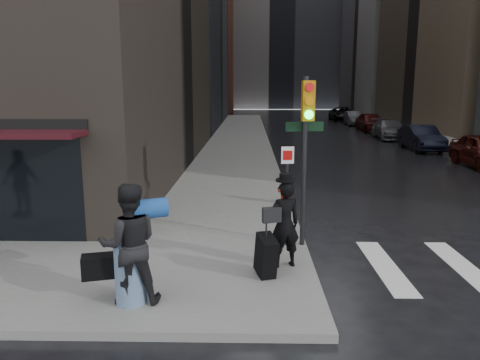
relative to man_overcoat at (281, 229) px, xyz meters
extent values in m
plane|color=black|center=(-1.32, -0.49, -0.94)|extent=(140.00, 140.00, 0.00)
cube|color=slate|center=(-1.32, 26.51, -0.86)|extent=(4.00, 50.00, 0.15)
cube|color=slate|center=(12.18, 26.51, -0.86)|extent=(3.00, 50.00, 0.15)
cube|color=silver|center=(2.18, 0.51, -0.93)|extent=(0.50, 3.00, 0.01)
cube|color=silver|center=(3.78, 0.51, -0.93)|extent=(0.50, 3.00, 0.01)
cube|color=brown|center=(-14.32, 61.51, 12.06)|extent=(22.00, 20.00, 26.00)
cube|color=gray|center=(24.68, 57.51, 11.56)|extent=(22.00, 20.00, 25.00)
cube|color=gray|center=(4.68, 77.51, 15.06)|extent=(40.00, 12.00, 32.00)
imported|color=black|center=(0.08, 0.11, 0.06)|extent=(0.71, 0.58, 1.70)
cylinder|color=black|center=(0.08, 0.11, 0.94)|extent=(0.36, 0.36, 0.05)
cylinder|color=black|center=(0.08, 0.11, 1.00)|extent=(0.23, 0.23, 0.14)
cube|color=black|center=(-0.18, -0.03, 0.29)|extent=(0.38, 0.22, 0.30)
cube|color=black|center=(-0.29, -0.42, -0.39)|extent=(0.47, 0.72, 0.86)
cylinder|color=black|center=(-0.29, -0.42, 0.06)|extent=(0.03, 0.03, 0.40)
imported|color=black|center=(-2.52, -1.54, 0.21)|extent=(1.13, 0.98, 1.99)
cube|color=black|center=(-3.02, -1.47, -0.19)|extent=(0.66, 0.47, 0.37)
cylinder|color=#1C4B9B|center=(-2.24, -1.32, 0.74)|extent=(0.68, 0.54, 0.32)
cylinder|color=black|center=(0.58, 1.41, 1.06)|extent=(0.11, 0.11, 3.69)
cube|color=#B6790C|center=(0.61, 1.21, 2.39)|extent=(0.28, 0.20, 0.83)
cylinder|color=red|center=(0.62, 1.12, 2.67)|extent=(0.19, 0.07, 0.18)
cylinder|color=orange|center=(0.62, 1.12, 2.39)|extent=(0.19, 0.07, 0.18)
cylinder|color=#19E533|center=(0.62, 1.12, 2.12)|extent=(0.19, 0.07, 0.18)
cylinder|color=black|center=(0.22, 1.36, 0.32)|extent=(0.06, 0.06, 2.21)
cube|color=white|center=(0.22, 1.33, 1.24)|extent=(0.28, 0.06, 0.37)
cube|color=black|center=(0.58, 1.49, 1.84)|extent=(0.83, 0.14, 0.20)
cylinder|color=#A80C0A|center=(0.48, 5.19, -0.74)|extent=(0.34, 0.34, 0.11)
cylinder|color=#A80C0A|center=(0.48, 5.19, -0.47)|extent=(0.25, 0.25, 0.63)
sphere|color=#A80C0A|center=(0.48, 5.19, -0.14)|extent=(0.23, 0.23, 0.23)
cylinder|color=#A80C0A|center=(0.48, 5.19, -0.37)|extent=(0.44, 0.22, 0.15)
imported|color=black|center=(9.40, 18.79, -0.22)|extent=(1.53, 4.39, 1.45)
imported|color=#47474B|center=(9.34, 24.89, -0.25)|extent=(2.13, 4.81, 1.37)
imported|color=#3A0C0B|center=(9.54, 30.98, -0.16)|extent=(1.88, 4.58, 1.55)
imported|color=#3D3C41|center=(9.50, 37.08, -0.26)|extent=(1.62, 4.20, 1.36)
imported|color=black|center=(9.61, 43.17, -0.18)|extent=(2.67, 5.53, 1.52)
camera|label=1|loc=(-0.60, -8.62, 2.67)|focal=35.00mm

